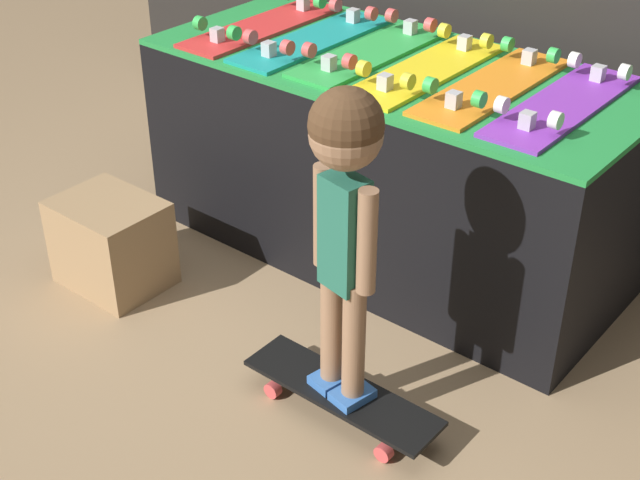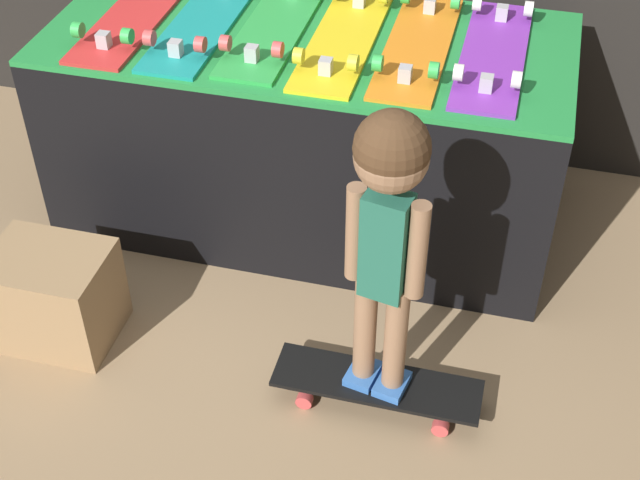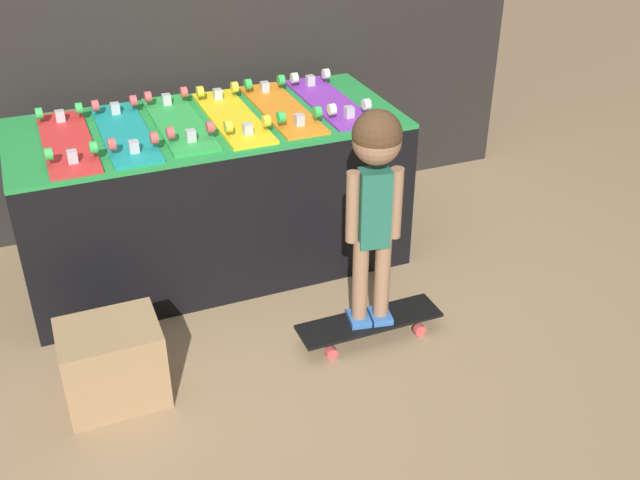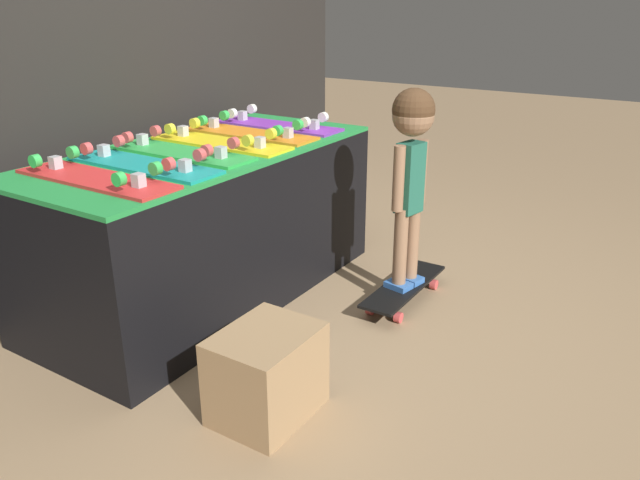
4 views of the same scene
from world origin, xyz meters
name	(u,v)px [view 3 (image 3 of 4)]	position (x,y,z in m)	size (l,w,h in m)	color
ground_plane	(248,315)	(0.00, 0.00, 0.00)	(16.00, 16.00, 0.00)	#9E7F5B
display_rack	(212,194)	(0.00, 0.52, 0.38)	(1.81, 0.82, 0.76)	black
skateboard_red_on_rack	(67,140)	(-0.63, 0.51, 0.77)	(0.21, 0.74, 0.09)	red
skateboard_teal_on_rack	(125,131)	(-0.38, 0.51, 0.77)	(0.21, 0.74, 0.09)	teal
skateboard_green_on_rack	(178,121)	(-0.13, 0.54, 0.77)	(0.21, 0.74, 0.09)	green
skateboard_yellow_on_rack	(232,115)	(0.13, 0.52, 0.77)	(0.21, 0.74, 0.09)	yellow
skateboard_orange_on_rack	(281,107)	(0.38, 0.53, 0.77)	(0.21, 0.74, 0.09)	orange
skateboard_purple_on_rack	(329,100)	(0.63, 0.54, 0.77)	(0.21, 0.74, 0.09)	purple
skateboard_on_floor	(369,323)	(0.45, -0.35, 0.07)	(0.64, 0.18, 0.09)	black
child	(375,180)	(0.45, -0.35, 0.77)	(0.23, 0.20, 0.97)	#3870C6
storage_box	(113,363)	(-0.64, -0.32, 0.17)	(0.38, 0.30, 0.33)	#A37F56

